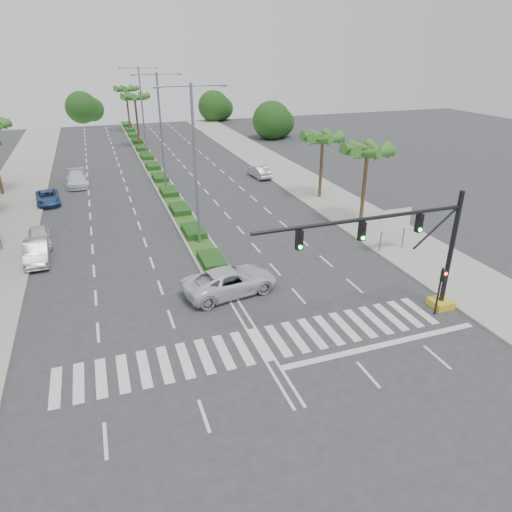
{
  "coord_description": "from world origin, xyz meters",
  "views": [
    {
      "loc": [
        -6.83,
        -18.58,
        14.18
      ],
      "look_at": [
        1.31,
        4.4,
        3.0
      ],
      "focal_mm": 32.0,
      "sensor_mm": 36.0,
      "label": 1
    }
  ],
  "objects_px": {
    "car_parked_b": "(37,252)",
    "car_crossing": "(230,281)",
    "car_parked_a": "(39,237)",
    "car_parked_c": "(48,197)",
    "car_right": "(259,172)",
    "car_parked_d": "(77,179)"
  },
  "relations": [
    {
      "from": "car_parked_d",
      "to": "car_right",
      "type": "bearing_deg",
      "value": -10.35
    },
    {
      "from": "car_parked_c",
      "to": "car_right",
      "type": "xyz_separation_m",
      "value": [
        23.21,
        2.49,
        0.07
      ]
    },
    {
      "from": "car_parked_b",
      "to": "car_parked_d",
      "type": "relative_size",
      "value": 0.87
    },
    {
      "from": "car_crossing",
      "to": "car_right",
      "type": "bearing_deg",
      "value": -32.97
    },
    {
      "from": "car_parked_b",
      "to": "car_crossing",
      "type": "relative_size",
      "value": 0.76
    },
    {
      "from": "car_parked_b",
      "to": "car_parked_d",
      "type": "xyz_separation_m",
      "value": [
        2.66,
        20.19,
        0.01
      ]
    },
    {
      "from": "car_parked_d",
      "to": "car_crossing",
      "type": "bearing_deg",
      "value": -73.48
    },
    {
      "from": "car_parked_c",
      "to": "car_crossing",
      "type": "height_order",
      "value": "car_crossing"
    },
    {
      "from": "car_parked_a",
      "to": "car_crossing",
      "type": "relative_size",
      "value": 0.67
    },
    {
      "from": "car_parked_b",
      "to": "car_right",
      "type": "relative_size",
      "value": 1.08
    },
    {
      "from": "car_parked_d",
      "to": "car_parked_a",
      "type": "bearing_deg",
      "value": -99.96
    },
    {
      "from": "car_parked_a",
      "to": "car_right",
      "type": "relative_size",
      "value": 0.94
    },
    {
      "from": "car_parked_c",
      "to": "car_right",
      "type": "height_order",
      "value": "car_right"
    },
    {
      "from": "car_parked_a",
      "to": "car_parked_c",
      "type": "height_order",
      "value": "car_parked_a"
    },
    {
      "from": "car_parked_a",
      "to": "car_parked_c",
      "type": "xyz_separation_m",
      "value": [
        0.0,
        11.07,
        -0.05
      ]
    },
    {
      "from": "car_parked_d",
      "to": "car_parked_c",
      "type": "bearing_deg",
      "value": -115.55
    },
    {
      "from": "car_parked_c",
      "to": "car_parked_b",
      "type": "bearing_deg",
      "value": -96.04
    },
    {
      "from": "car_right",
      "to": "car_parked_d",
      "type": "bearing_deg",
      "value": -14.2
    },
    {
      "from": "car_parked_d",
      "to": "car_crossing",
      "type": "relative_size",
      "value": 0.87
    },
    {
      "from": "car_parked_d",
      "to": "car_right",
      "type": "distance_m",
      "value": 20.78
    },
    {
      "from": "car_parked_a",
      "to": "car_parked_d",
      "type": "distance_m",
      "value": 17.21
    },
    {
      "from": "car_parked_a",
      "to": "car_right",
      "type": "xyz_separation_m",
      "value": [
        23.21,
        13.56,
        0.02
      ]
    }
  ]
}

